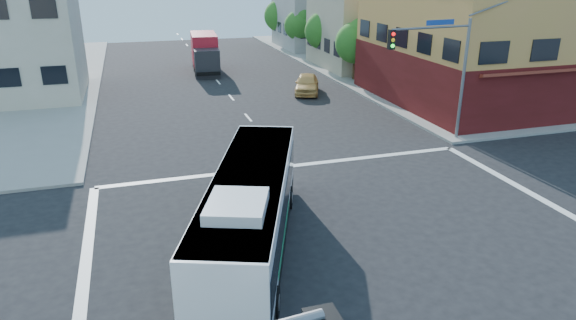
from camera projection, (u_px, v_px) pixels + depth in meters
name	position (u px, v px, depth m)	size (l,w,h in m)	color
ground	(369.00, 261.00, 17.96)	(120.00, 120.00, 0.00)	black
sidewalk_ne	(515.00, 55.00, 58.82)	(50.00, 50.00, 0.15)	gray
corner_building_ne	(512.00, 21.00, 37.87)	(18.10, 15.44, 14.00)	#C98848
building_east_near	(379.00, 21.00, 51.40)	(12.06, 10.06, 9.00)	tan
building_east_far	(328.00, 6.00, 63.74)	(12.06, 10.06, 10.00)	#A5A6A0
signal_mast_ne	(441.00, 57.00, 28.18)	(7.91, 1.13, 8.07)	slate
street_tree_a	(357.00, 40.00, 44.92)	(3.60, 3.60, 5.53)	#3D2B16
street_tree_b	(324.00, 28.00, 52.01)	(3.80, 3.80, 5.79)	#3D2B16
street_tree_c	(300.00, 23.00, 59.27)	(3.40, 3.40, 5.29)	#3D2B16
street_tree_d	(280.00, 14.00, 66.27)	(4.00, 4.00, 6.03)	#3D2B16
transit_bus	(251.00, 211.00, 17.97)	(6.23, 11.47, 3.36)	black
box_truck	(205.00, 54.00, 49.65)	(2.95, 8.01, 3.53)	#242529
parked_car	(307.00, 84.00, 41.40)	(1.84, 4.57, 1.56)	tan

